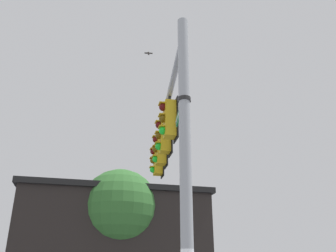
% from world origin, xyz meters
% --- Properties ---
extents(signal_pole, '(0.23, 0.23, 7.31)m').
position_xyz_m(signal_pole, '(0.00, 0.00, 3.65)').
color(signal_pole, '#ADB2B7').
rests_on(signal_pole, ground).
extents(mast_arm, '(7.12, 0.82, 0.15)m').
position_xyz_m(mast_arm, '(3.56, -0.34, 6.81)').
color(mast_arm, '#ADB2B7').
extents(traffic_light_nearest_pole, '(0.54, 0.49, 1.31)m').
position_xyz_m(traffic_light_nearest_pole, '(2.52, -0.22, 6.04)').
color(traffic_light_nearest_pole, black).
extents(traffic_light_mid_inner, '(0.54, 0.49, 1.31)m').
position_xyz_m(traffic_light_mid_inner, '(3.77, -0.33, 6.04)').
color(traffic_light_mid_inner, black).
extents(traffic_light_mid_outer, '(0.54, 0.49, 1.31)m').
position_xyz_m(traffic_light_mid_outer, '(5.02, -0.45, 6.04)').
color(traffic_light_mid_outer, black).
extents(traffic_light_arm_end, '(0.54, 0.49, 1.31)m').
position_xyz_m(traffic_light_arm_end, '(6.27, -0.57, 6.04)').
color(traffic_light_arm_end, black).
extents(street_name_sign, '(1.29, 0.27, 0.22)m').
position_xyz_m(street_name_sign, '(0.36, -0.03, 5.34)').
color(street_name_sign, '#147238').
extents(bird_flying, '(0.21, 0.30, 0.06)m').
position_xyz_m(bird_flying, '(4.66, 0.09, 9.58)').
color(bird_flying, '#4C4742').
extents(tree_by_storefront, '(4.17, 4.17, 7.52)m').
position_xyz_m(tree_by_storefront, '(13.05, 0.26, 5.40)').
color(tree_by_storefront, '#4C3823').
rests_on(tree_by_storefront, ground).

